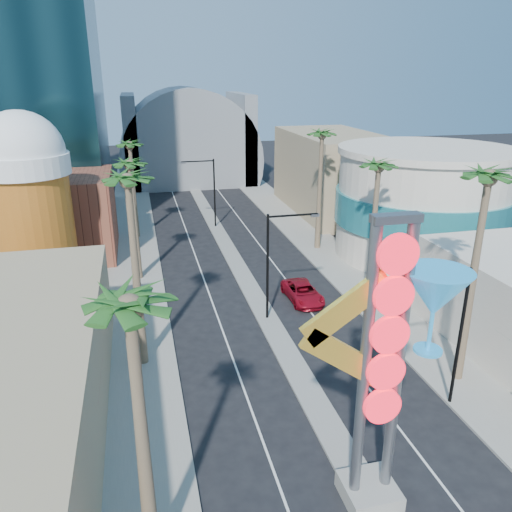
{
  "coord_description": "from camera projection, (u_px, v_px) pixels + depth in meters",
  "views": [
    {
      "loc": [
        -8.46,
        -11.78,
        17.03
      ],
      "look_at": [
        -0.51,
        21.37,
        4.51
      ],
      "focal_mm": 35.0,
      "sensor_mm": 36.0,
      "label": 1
    }
  ],
  "objects": [
    {
      "name": "median",
      "position": [
        224.0,
        242.0,
        53.14
      ],
      "size": [
        1.6,
        84.0,
        0.15
      ],
      "primitive_type": "cube",
      "color": "gray",
      "rests_on": "ground"
    },
    {
      "name": "streetlight_2",
      "position": [
        454.0,
        326.0,
        25.58
      ],
      "size": [
        3.45,
        0.25,
        8.0
      ],
      "color": "black",
      "rests_on": "ground"
    },
    {
      "name": "palm_6",
      "position": [
        378.0,
        175.0,
        37.1
      ],
      "size": [
        2.4,
        2.4,
        11.7
      ],
      "color": "brown",
      "rests_on": "ground"
    },
    {
      "name": "canopy",
      "position": [
        188.0,
        155.0,
        82.72
      ],
      "size": [
        22.0,
        16.0,
        22.0
      ],
      "color": "slate",
      "rests_on": "ground"
    },
    {
      "name": "streetlight_1",
      "position": [
        210.0,
        187.0,
        56.84
      ],
      "size": [
        3.79,
        0.25,
        8.0
      ],
      "color": "black",
      "rests_on": "ground"
    },
    {
      "name": "palm_1",
      "position": [
        129.0,
        193.0,
        27.38
      ],
      "size": [
        2.4,
        2.4,
        12.7
      ],
      "color": "brown",
      "rests_on": "ground"
    },
    {
      "name": "streetlight_0",
      "position": [
        275.0,
        256.0,
        35.17
      ],
      "size": [
        3.79,
        0.25,
        8.0
      ],
      "color": "black",
      "rests_on": "ground"
    },
    {
      "name": "sidewalk_east",
      "position": [
        318.0,
        245.0,
        52.48
      ],
      "size": [
        5.0,
        100.0,
        0.15
      ],
      "primitive_type": "cube",
      "color": "gray",
      "rests_on": "ground"
    },
    {
      "name": "beer_mug",
      "position": [
        28.0,
        197.0,
        39.44
      ],
      "size": [
        7.0,
        7.0,
        14.5
      ],
      "color": "#B95718",
      "rests_on": "ground"
    },
    {
      "name": "palm_5",
      "position": [
        487.0,
        192.0,
        25.69
      ],
      "size": [
        2.4,
        2.4,
        13.2
      ],
      "color": "brown",
      "rests_on": "ground"
    },
    {
      "name": "neon_sign",
      "position": [
        404.0,
        347.0,
        18.84
      ],
      "size": [
        6.53,
        2.6,
        12.55
      ],
      "color": "gray",
      "rests_on": "ground"
    },
    {
      "name": "turquoise_building",
      "position": [
        422.0,
        203.0,
        47.99
      ],
      "size": [
        16.6,
        16.6,
        10.6
      ],
      "color": "beige",
      "rests_on": "ground"
    },
    {
      "name": "palm_0",
      "position": [
        131.0,
        326.0,
        14.91
      ],
      "size": [
        2.4,
        2.4,
        11.7
      ],
      "color": "brown",
      "rests_on": "ground"
    },
    {
      "name": "sidewalk_west",
      "position": [
        133.0,
        259.0,
        48.32
      ],
      "size": [
        5.0,
        100.0,
        0.15
      ],
      "primitive_type": "cube",
      "color": "gray",
      "rests_on": "ground"
    },
    {
      "name": "filler_east",
      "position": [
        333.0,
        173.0,
        64.07
      ],
      "size": [
        10.0,
        20.0,
        10.0
      ],
      "primitive_type": "cube",
      "color": "tan",
      "rests_on": "ground"
    },
    {
      "name": "brick_filler_west",
      "position": [
        61.0,
        216.0,
        48.29
      ],
      "size": [
        10.0,
        10.0,
        8.0
      ],
      "primitive_type": "cube",
      "color": "brown",
      "rests_on": "ground"
    },
    {
      "name": "palm_3",
      "position": [
        130.0,
        151.0,
        51.58
      ],
      "size": [
        2.4,
        2.4,
        11.2
      ],
      "color": "brown",
      "rests_on": "ground"
    },
    {
      "name": "palm_2",
      "position": [
        130.0,
        172.0,
        40.63
      ],
      "size": [
        2.4,
        2.4,
        11.2
      ],
      "color": "brown",
      "rests_on": "ground"
    },
    {
      "name": "red_pickup",
      "position": [
        303.0,
        292.0,
        39.5
      ],
      "size": [
        2.48,
        5.1,
        1.4
      ],
      "primitive_type": "imported",
      "rotation": [
        0.0,
        0.0,
        0.03
      ],
      "color": "maroon",
      "rests_on": "ground"
    },
    {
      "name": "palm_7",
      "position": [
        322.0,
        142.0,
        47.75
      ],
      "size": [
        2.4,
        2.4,
        12.7
      ],
      "color": "brown",
      "rests_on": "ground"
    }
  ]
}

